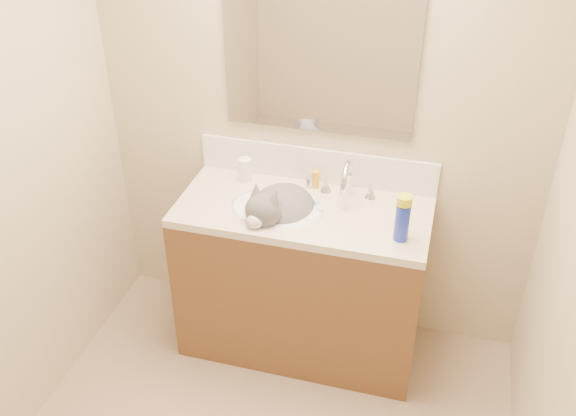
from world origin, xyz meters
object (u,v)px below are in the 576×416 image
Objects in this scene: vanity_cabinet at (302,282)px; faucet at (347,183)px; cat at (279,211)px; amber_bottle at (316,179)px; pill_bottle at (245,170)px; spray_can at (402,223)px; silver_jar at (310,182)px; basin at (277,220)px.

faucet reaches higher than vanity_cabinet.
vanity_cabinet is 2.50× the size of cat.
amber_bottle is at bearing 86.01° from vanity_cabinet.
pill_bottle is 0.87m from spray_can.
silver_jar is at bearing 84.89° from cat.
spray_can is (0.82, -0.31, 0.03)m from pill_bottle.
faucet is at bearing -17.53° from silver_jar.
amber_bottle is at bearing 59.54° from basin.
cat is at bearing -111.90° from silver_jar.
faucet reaches higher than silver_jar.
basin is 1.61× the size of faucet.
cat reaches higher than spray_can.
vanity_cabinet is 9.91× the size of pill_bottle.
pill_bottle reaches higher than vanity_cabinet.
spray_can reaches higher than amber_bottle.
amber_bottle is at bearing 160.03° from faucet.
amber_bottle is at bearing 78.62° from cat.
cat is at bearing -2.65° from basin.
cat is at bearing -164.26° from vanity_cabinet.
faucet is 5.26× the size of silver_jar.
spray_can is (0.46, -0.33, 0.04)m from amber_bottle.
silver_jar is at bearing 4.29° from pill_bottle.
faucet is 0.21m from silver_jar.
pill_bottle is 1.30× the size of amber_bottle.
silver_jar is at bearing 65.60° from basin.
vanity_cabinet is at bearing -26.80° from pill_bottle.
amber_bottle is 0.53× the size of spray_can.
faucet is 2.31× the size of pill_bottle.
faucet is (0.18, 0.14, 0.54)m from vanity_cabinet.
cat is 0.25m from silver_jar.
silver_jar is at bearing 94.62° from vanity_cabinet.
amber_bottle is (0.12, 0.23, 0.07)m from cat.
pill_bottle reaches higher than basin.
silver_jar is at bearing 177.07° from amber_bottle.
silver_jar is 0.30× the size of spray_can.
vanity_cabinet is 2.67× the size of basin.
faucet is (0.30, 0.17, 0.16)m from basin.
cat is (-0.11, -0.03, 0.43)m from vanity_cabinet.
faucet is 1.60× the size of spray_can.
pill_bottle is (-0.53, 0.04, -0.03)m from faucet.
pill_bottle is at bearing -175.71° from silver_jar.
spray_can reaches higher than silver_jar.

